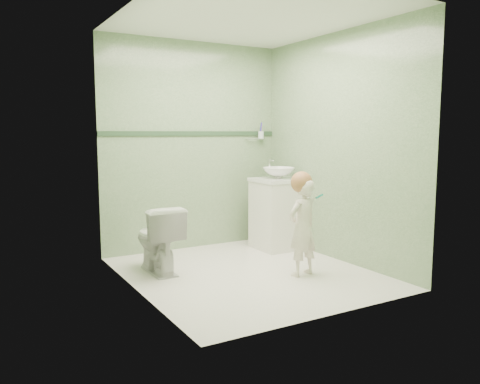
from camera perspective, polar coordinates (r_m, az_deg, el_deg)
ground at (r=4.75m, az=0.92°, el=-9.57°), size 2.50×2.50×0.00m
room_shell at (r=4.55m, az=0.95°, el=5.05°), size 2.50×2.54×2.40m
trim_stripe at (r=5.65m, az=-5.59°, el=6.93°), size 2.20×0.02×0.05m
vanity at (r=5.68m, az=4.55°, el=-2.69°), size 0.52×0.50×0.80m
counter at (r=5.62m, az=4.60°, el=1.43°), size 0.54×0.52×0.04m
basin at (r=5.61m, az=4.60°, el=2.28°), size 0.37×0.37×0.13m
faucet at (r=5.76m, az=3.56°, el=3.21°), size 0.03×0.13×0.18m
cup_holder at (r=6.03m, az=2.43°, el=6.78°), size 0.26×0.07×0.21m
toilet at (r=4.77m, az=-9.74°, el=-5.48°), size 0.37×0.65×0.66m
toddler at (r=4.61m, az=7.42°, el=-4.20°), size 0.37×0.28×0.93m
hair_cap at (r=4.57m, az=7.32°, el=1.15°), size 0.21×0.21×0.21m
teal_toothbrush at (r=4.53m, az=9.27°, el=-0.46°), size 0.11×0.14×0.08m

